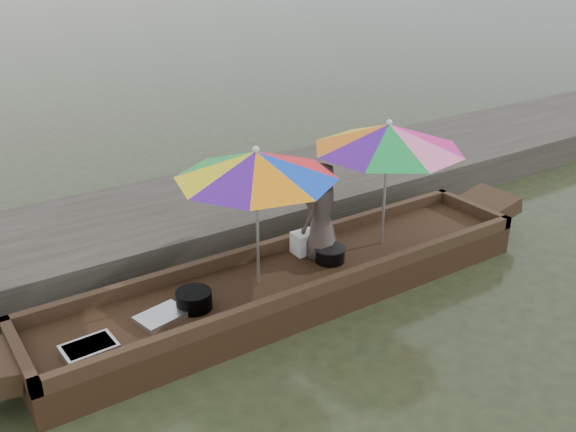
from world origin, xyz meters
TOP-DOWN VIEW (x-y plane):
  - water at (0.00, 0.00)m, footprint 80.00×80.00m
  - dock at (0.00, 2.20)m, footprint 22.00×2.20m
  - boat_hull at (0.00, 0.00)m, footprint 5.97×1.20m
  - cooking_pot at (-1.25, -0.07)m, footprint 0.36×0.36m
  - tray_crayfish at (-2.39, -0.23)m, footprint 0.49×0.35m
  - tray_scallop at (-1.62, -0.07)m, footprint 0.53×0.42m
  - charcoal_grill at (0.50, -0.02)m, footprint 0.34×0.34m
  - supply_bag at (0.39, 0.32)m, footprint 0.28×0.22m
  - vendor at (0.50, 0.17)m, footprint 0.66×0.55m
  - umbrella_bow at (-0.45, 0.00)m, footprint 1.94×1.94m
  - umbrella_stern at (1.32, 0.00)m, footprint 2.11×2.11m

SIDE VIEW (x-z plane):
  - water at x=0.00m, z-range 0.00..0.00m
  - boat_hull at x=0.00m, z-range 0.00..0.35m
  - dock at x=0.00m, z-range 0.00..0.50m
  - tray_scallop at x=-1.62m, z-range 0.35..0.41m
  - tray_crayfish at x=-2.39m, z-range 0.35..0.44m
  - charcoal_grill at x=0.50m, z-range 0.35..0.51m
  - cooking_pot at x=-1.25m, z-range 0.35..0.54m
  - supply_bag at x=0.39m, z-range 0.35..0.61m
  - vendor at x=0.50m, z-range 0.35..1.50m
  - umbrella_bow at x=-0.45m, z-range 0.35..1.90m
  - umbrella_stern at x=1.32m, z-range 0.35..1.90m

